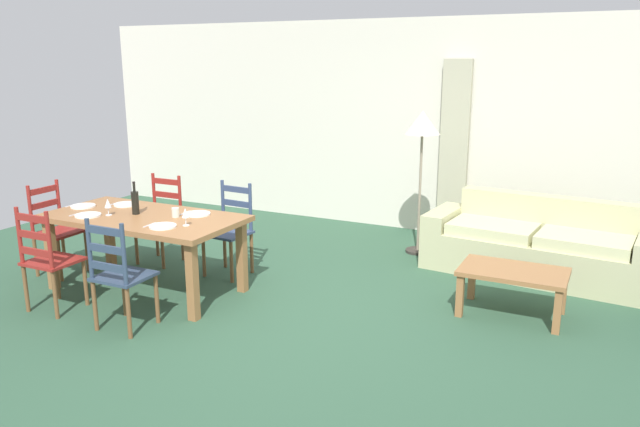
% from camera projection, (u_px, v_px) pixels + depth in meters
% --- Properties ---
extents(ground_plane, '(9.60, 9.60, 0.02)m').
position_uv_depth(ground_plane, '(289.00, 317.00, 5.40)').
color(ground_plane, '#2F533C').
extents(wall_far, '(9.60, 0.16, 2.70)m').
position_uv_depth(wall_far, '(412.00, 126.00, 7.94)').
color(wall_far, silver).
rests_on(wall_far, ground_plane).
extents(curtain_panel_left, '(0.35, 0.08, 2.20)m').
position_uv_depth(curtain_panel_left, '(454.00, 150.00, 7.62)').
color(curtain_panel_left, '#B4B092').
rests_on(curtain_panel_left, ground_plane).
extents(dining_table, '(1.90, 0.96, 0.75)m').
position_uv_depth(dining_table, '(144.00, 224.00, 5.85)').
color(dining_table, '#97653B').
rests_on(dining_table, ground_plane).
extents(dining_chair_near_left, '(0.42, 0.40, 0.96)m').
position_uv_depth(dining_chair_near_left, '(48.00, 260.00, 5.40)').
color(dining_chair_near_left, maroon).
rests_on(dining_chair_near_left, ground_plane).
extents(dining_chair_near_right, '(0.43, 0.41, 0.96)m').
position_uv_depth(dining_chair_near_right, '(119.00, 275.00, 5.02)').
color(dining_chair_near_right, '#2D3D54').
rests_on(dining_chair_near_right, ground_plane).
extents(dining_chair_far_left, '(0.43, 0.41, 0.96)m').
position_uv_depth(dining_chair_far_left, '(161.00, 219.00, 6.77)').
color(dining_chair_far_left, maroon).
rests_on(dining_chair_far_left, ground_plane).
extents(dining_chair_far_right, '(0.45, 0.43, 0.96)m').
position_uv_depth(dining_chair_far_right, '(230.00, 229.00, 6.37)').
color(dining_chair_far_right, navy).
rests_on(dining_chair_far_right, ground_plane).
extents(dining_chair_head_west, '(0.41, 0.43, 0.96)m').
position_uv_depth(dining_chair_head_west, '(55.00, 229.00, 6.38)').
color(dining_chair_head_west, maroon).
rests_on(dining_chair_head_west, ground_plane).
extents(dinner_plate_near_left, '(0.24, 0.24, 0.02)m').
position_uv_depth(dinner_plate_near_left, '(88.00, 215.00, 5.80)').
color(dinner_plate_near_left, white).
rests_on(dinner_plate_near_left, dining_table).
extents(fork_near_left, '(0.02, 0.17, 0.01)m').
position_uv_depth(fork_near_left, '(77.00, 214.00, 5.87)').
color(fork_near_left, silver).
rests_on(fork_near_left, dining_table).
extents(dinner_plate_near_right, '(0.24, 0.24, 0.02)m').
position_uv_depth(dinner_plate_near_right, '(163.00, 226.00, 5.42)').
color(dinner_plate_near_right, white).
rests_on(dinner_plate_near_right, dining_table).
extents(fork_near_right, '(0.03, 0.17, 0.01)m').
position_uv_depth(fork_near_right, '(150.00, 225.00, 5.48)').
color(fork_near_right, silver).
rests_on(fork_near_right, dining_table).
extents(dinner_plate_far_left, '(0.24, 0.24, 0.02)m').
position_uv_depth(dinner_plate_far_left, '(126.00, 204.00, 6.24)').
color(dinner_plate_far_left, white).
rests_on(dinner_plate_far_left, dining_table).
extents(fork_far_left, '(0.03, 0.17, 0.01)m').
position_uv_depth(fork_far_left, '(115.00, 203.00, 6.30)').
color(fork_far_left, silver).
rests_on(fork_far_left, dining_table).
extents(dinner_plate_far_right, '(0.24, 0.24, 0.02)m').
position_uv_depth(dinner_plate_far_right, '(198.00, 214.00, 5.85)').
color(dinner_plate_far_right, white).
rests_on(dinner_plate_far_right, dining_table).
extents(fork_far_right, '(0.03, 0.17, 0.01)m').
position_uv_depth(fork_far_right, '(185.00, 213.00, 5.92)').
color(fork_far_right, silver).
rests_on(fork_far_right, dining_table).
extents(dinner_plate_head_west, '(0.24, 0.24, 0.02)m').
position_uv_depth(dinner_plate_head_west, '(83.00, 206.00, 6.16)').
color(dinner_plate_head_west, white).
rests_on(dinner_plate_head_west, dining_table).
extents(fork_head_west, '(0.02, 0.17, 0.01)m').
position_uv_depth(fork_head_west, '(72.00, 205.00, 6.23)').
color(fork_head_west, silver).
rests_on(fork_head_west, dining_table).
extents(wine_bottle, '(0.07, 0.07, 0.32)m').
position_uv_depth(wine_bottle, '(135.00, 202.00, 5.85)').
color(wine_bottle, black).
rests_on(wine_bottle, dining_table).
extents(wine_glass_near_left, '(0.06, 0.06, 0.16)m').
position_uv_depth(wine_glass_near_left, '(108.00, 204.00, 5.81)').
color(wine_glass_near_left, white).
rests_on(wine_glass_near_left, dining_table).
extents(wine_glass_near_right, '(0.06, 0.06, 0.16)m').
position_uv_depth(wine_glass_near_right, '(185.00, 214.00, 5.44)').
color(wine_glass_near_right, white).
rests_on(wine_glass_near_right, dining_table).
extents(coffee_cup_primary, '(0.07, 0.07, 0.09)m').
position_uv_depth(coffee_cup_primary, '(176.00, 212.00, 5.75)').
color(coffee_cup_primary, beige).
rests_on(coffee_cup_primary, dining_table).
extents(couch, '(2.35, 1.01, 0.80)m').
position_uv_depth(couch, '(539.00, 248.00, 6.38)').
color(couch, '#BBB98A').
rests_on(couch, ground_plane).
extents(coffee_table, '(0.90, 0.56, 0.42)m').
position_uv_depth(coffee_table, '(513.00, 277.00, 5.33)').
color(coffee_table, '#97653B').
rests_on(coffee_table, ground_plane).
extents(standing_lamp, '(0.40, 0.40, 1.64)m').
position_uv_depth(standing_lamp, '(422.00, 131.00, 6.85)').
color(standing_lamp, '#332D28').
rests_on(standing_lamp, ground_plane).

